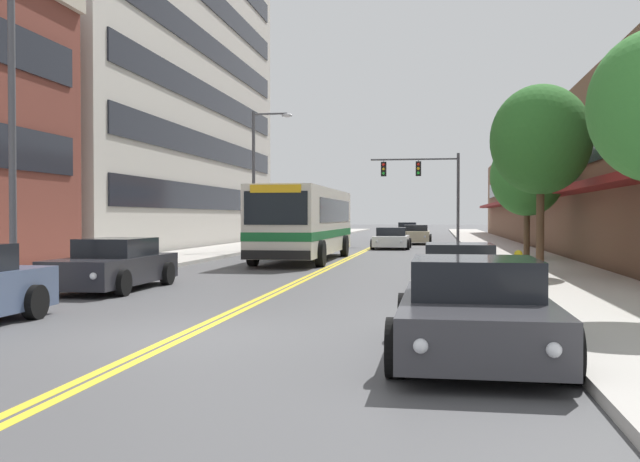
# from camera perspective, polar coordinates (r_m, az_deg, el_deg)

# --- Properties ---
(ground_plane) EXTENTS (240.00, 240.00, 0.00)m
(ground_plane) POSITION_cam_1_polar(r_m,az_deg,el_deg) (47.85, 4.66, -1.09)
(ground_plane) COLOR #4C4C4F
(sidewalk_left) EXTENTS (3.77, 106.00, 0.15)m
(sidewalk_left) POSITION_cam_1_polar(r_m,az_deg,el_deg) (49.01, -3.98, -0.94)
(sidewalk_left) COLOR #B2ADA5
(sidewalk_left) RESTS_ON ground_plane
(sidewalk_right) EXTENTS (3.77, 106.00, 0.15)m
(sidewalk_right) POSITION_cam_1_polar(r_m,az_deg,el_deg) (47.82, 13.51, -1.02)
(sidewalk_right) COLOR #B2ADA5
(sidewalk_right) RESTS_ON ground_plane
(centre_line) EXTENTS (0.34, 106.00, 0.01)m
(centre_line) POSITION_cam_1_polar(r_m,az_deg,el_deg) (47.85, 4.66, -1.08)
(centre_line) COLOR yellow
(centre_line) RESTS_ON ground_plane
(office_tower_left) EXTENTS (12.08, 30.25, 26.96)m
(office_tower_left) POSITION_cam_1_polar(r_m,az_deg,el_deg) (47.27, -15.80, 15.33)
(office_tower_left) COLOR #BCB7AD
(office_tower_left) RESTS_ON ground_plane
(storefront_row_right) EXTENTS (9.10, 68.00, 7.32)m
(storefront_row_right) POSITION_cam_1_polar(r_m,az_deg,el_deg) (48.64, 20.74, 3.19)
(storefront_row_right) COLOR brown
(storefront_row_right) RESTS_ON ground_plane
(city_bus) EXTENTS (2.88, 11.29, 3.03)m
(city_bus) POSITION_cam_1_polar(r_m,az_deg,el_deg) (30.43, -1.17, 0.87)
(city_bus) COLOR silver
(city_bus) RESTS_ON ground_plane
(car_charcoal_parked_left_mid) EXTENTS (2.00, 4.66, 1.31)m
(car_charcoal_parked_left_mid) POSITION_cam_1_polar(r_m,az_deg,el_deg) (18.99, -16.15, -2.68)
(car_charcoal_parked_left_mid) COLOR #232328
(car_charcoal_parked_left_mid) RESTS_ON ground_plane
(car_silver_parked_left_far) EXTENTS (2.08, 4.30, 1.45)m
(car_silver_parked_left_far) POSITION_cam_1_polar(r_m,az_deg,el_deg) (45.41, -1.25, -0.36)
(car_silver_parked_left_far) COLOR #B7B7BC
(car_silver_parked_left_far) RESTS_ON ground_plane
(car_dark_grey_parked_right_foreground) EXTENTS (2.16, 4.46, 1.31)m
(car_dark_grey_parked_right_foreground) POSITION_cam_1_polar(r_m,az_deg,el_deg) (9.71, 12.29, -6.28)
(car_dark_grey_parked_right_foreground) COLOR #38383D
(car_dark_grey_parked_right_foreground) RESTS_ON ground_plane
(car_champagne_parked_right_mid) EXTENTS (2.11, 4.56, 1.22)m
(car_champagne_parked_right_mid) POSITION_cam_1_polar(r_m,az_deg,el_deg) (17.46, 11.09, -3.11)
(car_champagne_parked_right_mid) COLOR beige
(car_champagne_parked_right_mid) RESTS_ON ground_plane
(car_navy_moving_lead) EXTENTS (2.17, 4.28, 1.33)m
(car_navy_moving_lead) POSITION_cam_1_polar(r_m,az_deg,el_deg) (67.23, 7.01, 0.08)
(car_navy_moving_lead) COLOR #19234C
(car_navy_moving_lead) RESTS_ON ground_plane
(car_beige_moving_second) EXTENTS (2.11, 4.65, 1.30)m
(car_beige_moving_second) POSITION_cam_1_polar(r_m,az_deg,el_deg) (49.12, 7.68, -0.31)
(car_beige_moving_second) COLOR #BCAD89
(car_beige_moving_second) RESTS_ON ground_plane
(car_white_moving_third) EXTENTS (2.19, 4.38, 1.24)m
(car_white_moving_third) POSITION_cam_1_polar(r_m,az_deg,el_deg) (41.61, 5.74, -0.63)
(car_white_moving_third) COLOR white
(car_white_moving_third) RESTS_ON ground_plane
(traffic_signal_mast) EXTENTS (5.57, 0.38, 5.84)m
(traffic_signal_mast) POSITION_cam_1_polar(r_m,az_deg,el_deg) (45.43, 8.52, 4.03)
(traffic_signal_mast) COLOR #47474C
(traffic_signal_mast) RESTS_ON ground_plane
(street_lamp_left_near) EXTENTS (2.22, 0.28, 7.48)m
(street_lamp_left_near) POSITION_cam_1_polar(r_m,az_deg,el_deg) (17.08, -22.53, 9.83)
(street_lamp_left_near) COLOR #47474C
(street_lamp_left_near) RESTS_ON ground_plane
(street_lamp_left_far) EXTENTS (2.10, 0.28, 7.21)m
(street_lamp_left_far) POSITION_cam_1_polar(r_m,az_deg,el_deg) (36.35, -4.88, 5.01)
(street_lamp_left_far) COLOR #47474C
(street_lamp_left_far) RESTS_ON ground_plane
(street_tree_right_mid) EXTENTS (2.98, 2.98, 5.66)m
(street_tree_right_mid) POSITION_cam_1_polar(r_m,az_deg,el_deg) (22.40, 17.24, 6.97)
(street_tree_right_mid) COLOR brown
(street_tree_right_mid) RESTS_ON sidewalk_right
(street_tree_right_far) EXTENTS (3.00, 3.00, 5.05)m
(street_tree_right_far) POSITION_cam_1_polar(r_m,az_deg,el_deg) (30.71, 16.24, 4.23)
(street_tree_right_far) COLOR brown
(street_tree_right_far) RESTS_ON sidewalk_right
(fire_hydrant) EXTENTS (0.32, 0.24, 0.86)m
(fire_hydrant) POSITION_cam_1_polar(r_m,az_deg,el_deg) (18.80, 15.57, -2.80)
(fire_hydrant) COLOR yellow
(fire_hydrant) RESTS_ON sidewalk_right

